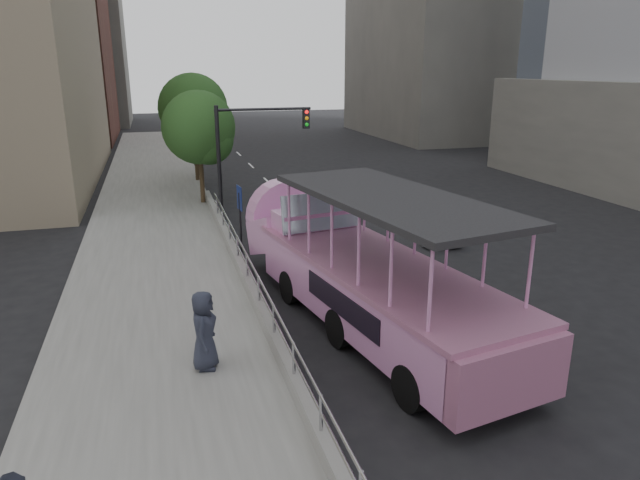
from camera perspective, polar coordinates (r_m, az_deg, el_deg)
The scene contains 12 objects.
ground at distance 14.99m, azimuth 7.40°, elevation -9.93°, with size 160.00×160.00×0.00m, color black.
sidewalk at distance 23.16m, azimuth -16.05°, elevation -0.28°, with size 5.50×80.00×0.30m, color #9D9C97.
kerb_wall at distance 15.70m, azimuth -6.08°, elevation -6.65°, with size 0.24×30.00×0.36m, color gray.
guardrail at distance 15.45m, azimuth -6.15°, elevation -4.40°, with size 0.07×22.00×0.71m.
duck_boat at distance 15.65m, azimuth 3.74°, elevation -2.99°, with size 4.70×11.77×3.81m.
car at distance 23.83m, azimuth 11.28°, elevation 1.85°, with size 1.59×3.95×1.35m, color white.
pedestrian_far at distance 12.89m, azimuth -11.51°, elevation -8.84°, with size 0.89×0.58×1.81m, color #2A2F3E.
parking_sign at distance 20.76m, azimuth -8.00°, elevation 2.70°, with size 0.11×0.60×2.68m.
traffic_signal at distance 25.20m, azimuth -7.43°, elevation 9.40°, with size 4.20×0.32×5.20m.
street_tree_near at distance 28.37m, azimuth -11.80°, elevation 10.67°, with size 3.52×3.52×5.72m.
street_tree_far at distance 34.30m, azimuth -12.38°, elevation 12.48°, with size 3.97×3.97×6.45m.
midrise_stone_b at distance 76.99m, azimuth -25.26°, elevation 17.83°, with size 16.00×14.00×20.00m, color gray.
Camera 1 is at (-5.52, -12.20, 6.73)m, focal length 32.00 mm.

